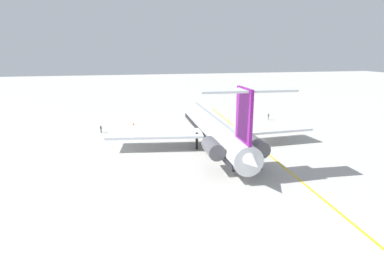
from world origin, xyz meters
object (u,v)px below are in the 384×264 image
object	(u,v)px
safety_cone_wingtip	(133,124)
ground_crew_near_tail	(101,128)
main_jetliner	(214,130)
ground_crew_near_nose	(269,116)

from	to	relation	value
safety_cone_wingtip	ground_crew_near_tail	bearing A→B (deg)	130.47
safety_cone_wingtip	main_jetliner	bearing A→B (deg)	-150.63
ground_crew_near_nose	ground_crew_near_tail	world-z (taller)	ground_crew_near_nose
ground_crew_near_tail	ground_crew_near_nose	bearing A→B (deg)	47.13
ground_crew_near_nose	ground_crew_near_tail	bearing A→B (deg)	31.05
ground_crew_near_nose	main_jetliner	bearing A→B (deg)	70.15
ground_crew_near_nose	safety_cone_wingtip	bearing A→B (deg)	21.77
main_jetliner	ground_crew_near_tail	world-z (taller)	main_jetliner
main_jetliner	ground_crew_near_tail	size ratio (longest dim) A/B	25.85
ground_crew_near_nose	safety_cone_wingtip	world-z (taller)	ground_crew_near_nose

